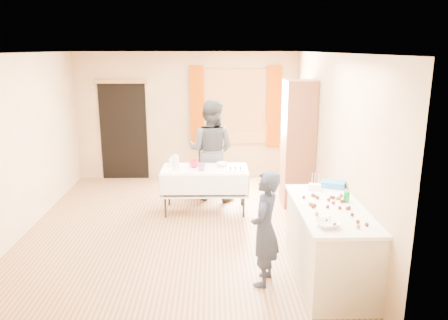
{
  "coord_description": "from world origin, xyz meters",
  "views": [
    {
      "loc": [
        0.53,
        -6.17,
        2.67
      ],
      "look_at": [
        0.7,
        0.0,
        1.08
      ],
      "focal_mm": 35.0,
      "sensor_mm": 36.0,
      "label": 1
    }
  ],
  "objects_px": {
    "counter": "(330,243)",
    "girl": "(265,229)",
    "party_table": "(205,186)",
    "chair": "(206,177)",
    "woman": "(211,150)",
    "cabinet": "(298,144)"
  },
  "relations": [
    {
      "from": "counter",
      "to": "girl",
      "type": "xyz_separation_m",
      "value": [
        -0.77,
        -0.07,
        0.22
      ]
    },
    {
      "from": "counter",
      "to": "party_table",
      "type": "relative_size",
      "value": 1.17
    },
    {
      "from": "chair",
      "to": "woman",
      "type": "bearing_deg",
      "value": -52.12
    },
    {
      "from": "party_table",
      "to": "counter",
      "type": "bearing_deg",
      "value": -55.84
    },
    {
      "from": "chair",
      "to": "woman",
      "type": "distance_m",
      "value": 0.7
    },
    {
      "from": "party_table",
      "to": "girl",
      "type": "xyz_separation_m",
      "value": [
        0.72,
        -2.33,
        0.23
      ]
    },
    {
      "from": "cabinet",
      "to": "counter",
      "type": "distance_m",
      "value": 2.67
    },
    {
      "from": "counter",
      "to": "woman",
      "type": "bearing_deg",
      "value": 115.43
    },
    {
      "from": "counter",
      "to": "woman",
      "type": "height_order",
      "value": "woman"
    },
    {
      "from": "cabinet",
      "to": "girl",
      "type": "bearing_deg",
      "value": -108.16
    },
    {
      "from": "party_table",
      "to": "chair",
      "type": "height_order",
      "value": "chair"
    },
    {
      "from": "party_table",
      "to": "chair",
      "type": "bearing_deg",
      "value": 90.64
    },
    {
      "from": "cabinet",
      "to": "woman",
      "type": "bearing_deg",
      "value": 167.55
    },
    {
      "from": "counter",
      "to": "chair",
      "type": "relative_size",
      "value": 1.7
    },
    {
      "from": "party_table",
      "to": "girl",
      "type": "distance_m",
      "value": 2.45
    },
    {
      "from": "counter",
      "to": "chair",
      "type": "height_order",
      "value": "chair"
    },
    {
      "from": "woman",
      "to": "chair",
      "type": "bearing_deg",
      "value": -54.54
    },
    {
      "from": "cabinet",
      "to": "woman",
      "type": "height_order",
      "value": "cabinet"
    },
    {
      "from": "cabinet",
      "to": "woman",
      "type": "distance_m",
      "value": 1.53
    },
    {
      "from": "counter",
      "to": "girl",
      "type": "height_order",
      "value": "girl"
    },
    {
      "from": "girl",
      "to": "woman",
      "type": "distance_m",
      "value": 3.06
    },
    {
      "from": "cabinet",
      "to": "girl",
      "type": "xyz_separation_m",
      "value": [
        -0.87,
        -2.66,
        -0.4
      ]
    }
  ]
}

